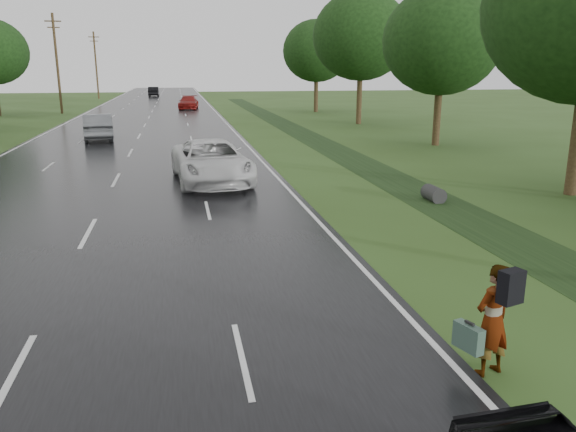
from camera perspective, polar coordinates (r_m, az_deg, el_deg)
The scene contains 16 objects.
ground at distance 9.73m, azimuth -26.39°, elevation -15.00°, with size 220.00×220.00×0.00m, color #304B1A.
road at distance 53.42m, azimuth -14.06°, elevation 9.43°, with size 14.00×180.00×0.04m, color black.
edge_stripe_east at distance 53.51m, azimuth -6.73°, elevation 9.80°, with size 0.12×180.00×0.01m, color silver.
edge_stripe_west at distance 54.17m, azimuth -21.29°, elevation 8.97°, with size 0.12×180.00×0.01m, color silver.
center_line at distance 53.42m, azimuth -14.07°, elevation 9.46°, with size 0.12×180.00×0.01m, color silver.
drainage_ditch at distance 28.64m, azimuth 7.10°, elevation 5.53°, with size 2.20×120.00×0.56m.
utility_pole_far at distance 64.26m, azimuth -22.42°, elevation 14.25°, with size 1.60×0.26×10.00m.
utility_pole_distant at distance 93.91m, azimuth -18.93°, elevation 14.38°, with size 1.60×0.26×10.00m.
tree_east_c at distance 35.75m, azimuth 15.39°, elevation 16.76°, with size 7.00×7.00×9.29m.
tree_east_d at distance 48.64m, azimuth 7.45°, elevation 17.68°, with size 8.00×8.00×10.76m.
tree_east_f at distance 61.99m, azimuth 2.92°, elevation 16.40°, with size 7.20×7.20×9.62m.
pedestrian at distance 9.13m, azimuth 20.05°, elevation -9.79°, with size 0.92×0.71×1.79m.
white_pickup at distance 23.22m, azimuth -7.79°, elevation 5.50°, with size 2.84×6.16×1.71m, color silver.
silver_sedan at distance 39.30m, azimuth -18.77°, elevation 8.59°, with size 1.77×5.07×1.67m, color gray.
far_car_red at distance 67.01m, azimuth -10.08°, elevation 11.29°, with size 2.06×5.08×1.47m, color maroon.
far_car_dark at distance 98.77m, azimuth -13.48°, elevation 12.19°, with size 1.66×4.76×1.57m, color black.
Camera 1 is at (2.66, -8.16, 4.58)m, focal length 35.00 mm.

